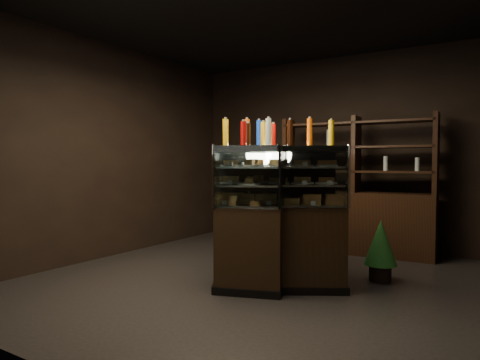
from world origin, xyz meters
name	(u,v)px	position (x,y,z in m)	size (l,w,h in m)	color
ground	(264,282)	(0.00, 0.00, 0.00)	(5.00, 5.00, 0.00)	black
room_shell	(265,107)	(0.00, 0.00, 1.94)	(5.02, 5.02, 3.01)	black
display_case	(268,237)	(0.04, 0.01, 0.50)	(1.63, 1.54, 1.51)	black
food_display	(268,179)	(0.04, 0.01, 1.15)	(1.20, 1.27, 0.46)	#D28A4B
bottles_top	(269,134)	(0.04, 0.01, 1.64)	(1.03, 1.13, 0.30)	#B20C0A
potted_conifer	(381,241)	(1.08, 0.74, 0.45)	(0.36, 0.36, 0.78)	black
back_shelving	(356,212)	(0.39, 2.05, 0.61)	(2.20, 0.53, 2.00)	black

